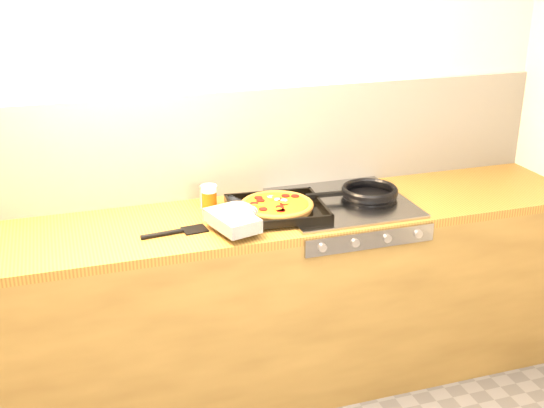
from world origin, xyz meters
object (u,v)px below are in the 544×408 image
object	(u,v)px
frying_pan	(368,193)
tomato_can	(208,197)
juice_glass	(209,197)
pizza_on_tray	(264,210)

from	to	relation	value
frying_pan	tomato_can	xyz separation A→B (m)	(-0.74, 0.14, 0.01)
juice_glass	frying_pan	bearing A→B (deg)	-8.86
pizza_on_tray	frying_pan	xyz separation A→B (m)	(0.53, 0.06, -0.01)
frying_pan	juice_glass	bearing A→B (deg)	171.14
pizza_on_tray	juice_glass	distance (m)	0.27
frying_pan	juice_glass	world-z (taller)	juice_glass
pizza_on_tray	frying_pan	bearing A→B (deg)	6.91
tomato_can	juice_glass	bearing A→B (deg)	-88.63
pizza_on_tray	tomato_can	bearing A→B (deg)	134.63
frying_pan	tomato_can	world-z (taller)	tomato_can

